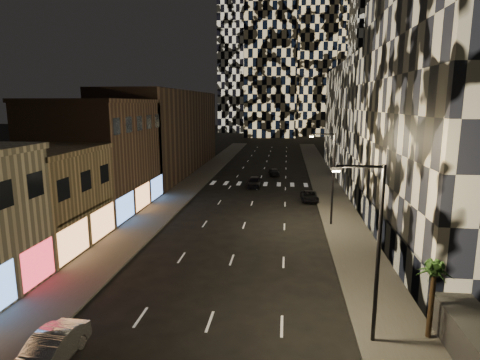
% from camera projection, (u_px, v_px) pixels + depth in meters
% --- Properties ---
extents(sidewalk_left, '(4.00, 120.00, 0.15)m').
position_uv_depth(sidewalk_left, '(194.00, 182.00, 61.49)').
color(sidewalk_left, '#47443F').
rests_on(sidewalk_left, ground).
extents(sidewalk_right, '(4.00, 120.00, 0.15)m').
position_uv_depth(sidewalk_right, '(326.00, 185.00, 59.21)').
color(sidewalk_right, '#47443F').
rests_on(sidewalk_right, ground).
extents(curb_left, '(0.20, 120.00, 0.15)m').
position_uv_depth(curb_left, '(207.00, 182.00, 61.25)').
color(curb_left, '#4C4C47').
rests_on(curb_left, ground).
extents(curb_right, '(0.20, 120.00, 0.15)m').
position_uv_depth(curb_right, '(312.00, 185.00, 59.45)').
color(curb_right, '#4C4C47').
rests_on(curb_right, ground).
extents(retail_tan, '(10.00, 10.00, 8.00)m').
position_uv_depth(retail_tan, '(31.00, 201.00, 33.26)').
color(retail_tan, '#8B7753').
rests_on(retail_tan, ground).
extents(retail_brown, '(10.00, 15.00, 12.00)m').
position_uv_depth(retail_brown, '(98.00, 157.00, 45.07)').
color(retail_brown, brown).
rests_on(retail_brown, ground).
extents(retail_filler_left, '(10.00, 40.00, 14.00)m').
position_uv_depth(retail_filler_left, '(167.00, 132.00, 70.73)').
color(retail_filler_left, brown).
rests_on(retail_filler_left, ground).
extents(midrise_base, '(0.60, 25.00, 3.00)m').
position_uv_depth(midrise_base, '(383.00, 229.00, 33.80)').
color(midrise_base, '#383838').
rests_on(midrise_base, ground).
extents(midrise_filler_right, '(16.00, 40.00, 18.00)m').
position_uv_depth(midrise_filler_right, '(389.00, 122.00, 63.21)').
color(midrise_filler_right, '#232326').
rests_on(midrise_filler_right, ground).
extents(streetlight_near, '(2.55, 0.25, 9.00)m').
position_uv_depth(streetlight_near, '(374.00, 242.00, 19.38)').
color(streetlight_near, black).
rests_on(streetlight_near, sidewalk_right).
extents(streetlight_far, '(2.55, 0.25, 9.00)m').
position_uv_depth(streetlight_far, '(331.00, 172.00, 38.89)').
color(streetlight_far, black).
rests_on(streetlight_far, sidewalk_right).
extents(car_silver_parked, '(1.80, 4.70, 1.53)m').
position_uv_depth(car_silver_parked, '(49.00, 351.00, 18.43)').
color(car_silver_parked, '#A4A5A9').
rests_on(car_silver_parked, ground).
extents(car_dark_midlane, '(1.94, 4.61, 1.56)m').
position_uv_depth(car_dark_midlane, '(254.00, 182.00, 57.85)').
color(car_dark_midlane, black).
rests_on(car_dark_midlane, ground).
extents(car_dark_oncoming, '(2.11, 4.18, 1.16)m').
position_uv_depth(car_dark_oncoming, '(274.00, 172.00, 67.43)').
color(car_dark_oncoming, black).
rests_on(car_dark_oncoming, ground).
extents(car_dark_rightlane, '(2.16, 4.42, 1.21)m').
position_uv_depth(car_dark_rightlane, '(309.00, 196.00, 49.71)').
color(car_dark_rightlane, black).
rests_on(car_dark_rightlane, ground).
extents(palm_tree, '(2.08, 2.10, 4.12)m').
position_uv_depth(palm_tree, '(434.00, 275.00, 19.99)').
color(palm_tree, '#47331E').
rests_on(palm_tree, sidewalk_right).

